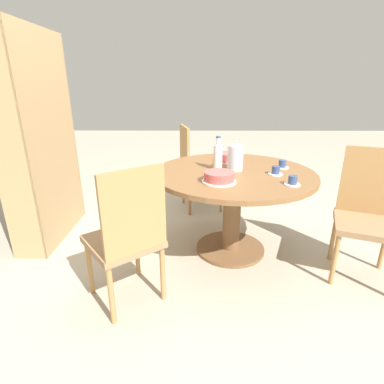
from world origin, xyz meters
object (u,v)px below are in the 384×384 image
object	(u,v)px
water_bottle	(218,156)
cup_b	(276,171)
bookshelf	(41,139)
coffee_pot	(235,157)
chair_b	(367,213)
chair_c	(196,167)
cup_a	(293,181)
cake_second	(229,158)
chair_a	(127,236)
cup_c	(282,165)
cake_main	(219,177)

from	to	relation	value
water_bottle	cup_b	distance (m)	0.47
bookshelf	water_bottle	distance (m)	1.56
coffee_pot	water_bottle	world-z (taller)	water_bottle
chair_b	chair_c	distance (m)	1.77
cup_a	cake_second	bearing A→B (deg)	29.94
cup_b	coffee_pot	bearing A→B (deg)	67.51
bookshelf	cup_b	bearing A→B (deg)	78.68
chair_a	cake_second	xyz separation A→B (m)	(0.96, -0.73, 0.27)
cake_second	cup_b	xyz separation A→B (m)	(-0.39, -0.32, -0.01)
chair_c	bookshelf	distance (m)	1.57
water_bottle	cake_second	distance (m)	0.29
chair_a	chair_c	world-z (taller)	same
chair_a	cup_c	bearing A→B (deg)	175.66
chair_a	cup_a	distance (m)	1.17
cake_main	cup_b	distance (m)	0.49
water_bottle	cup_b	world-z (taller)	water_bottle
chair_b	cup_a	distance (m)	0.64
chair_c	cup_a	distance (m)	1.47
chair_a	chair_b	bearing A→B (deg)	154.00
cake_second	cup_c	size ratio (longest dim) A/B	2.01
bookshelf	cake_main	world-z (taller)	bookshelf
chair_b	cake_second	bearing A→B (deg)	169.53
chair_b	cake_main	xyz separation A→B (m)	(0.03, 1.09, 0.26)
chair_a	cake_main	world-z (taller)	chair_a
water_bottle	cup_c	bearing A→B (deg)	-84.26
coffee_pot	cake_second	world-z (taller)	coffee_pot
chair_a	chair_c	bearing A→B (deg)	-143.18
cake_main	water_bottle	bearing A→B (deg)	-2.33
cake_second	cup_a	bearing A→B (deg)	-150.06
water_bottle	cake_second	world-z (taller)	water_bottle
bookshelf	cake_second	bearing A→B (deg)	89.77
bookshelf	cup_c	bearing A→B (deg)	84.39
chair_b	bookshelf	size ratio (longest dim) A/B	0.53
chair_c	cake_second	distance (m)	0.76
chair_b	cup_b	xyz separation A→B (m)	(0.22, 0.64, 0.25)
coffee_pot	cake_second	bearing A→B (deg)	3.45
chair_b	coffee_pot	distance (m)	1.05
coffee_pot	water_bottle	distance (m)	0.14
chair_a	cake_main	xyz separation A→B (m)	(0.38, -0.59, 0.26)
coffee_pot	cake_second	xyz separation A→B (m)	(0.26, 0.02, -0.07)
cup_b	cake_main	bearing A→B (deg)	112.97
coffee_pot	cup_c	size ratio (longest dim) A/B	2.17
cup_c	chair_b	bearing A→B (deg)	-127.46
chair_c	cup_a	size ratio (longest dim) A/B	8.63
bookshelf	water_bottle	world-z (taller)	bookshelf
bookshelf	cake_second	world-z (taller)	bookshelf
chair_b	cup_c	distance (m)	0.72
cake_main	cup_a	bearing A→B (deg)	-96.69
cake_second	cup_a	world-z (taller)	cake_second
cup_b	cup_a	bearing A→B (deg)	-168.10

